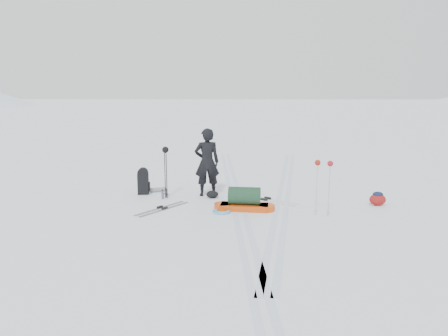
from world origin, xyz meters
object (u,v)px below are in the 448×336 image
(ski_poles_black, at_px, (165,156))
(skier, at_px, (207,162))
(expedition_rucksack, at_px, (145,182))
(pulk_sled, at_px, (244,201))

(ski_poles_black, bearing_deg, skier, 12.02)
(skier, height_order, expedition_rucksack, skier)
(pulk_sled, height_order, ski_poles_black, ski_poles_black)
(skier, distance_m, pulk_sled, 1.93)
(skier, height_order, ski_poles_black, skier)
(skier, height_order, pulk_sled, skier)
(skier, distance_m, expedition_rucksack, 1.91)
(skier, xyz_separation_m, ski_poles_black, (-1.12, -0.30, 0.22))
(expedition_rucksack, bearing_deg, pulk_sled, -34.38)
(expedition_rucksack, xyz_separation_m, ski_poles_black, (0.69, -0.43, 0.83))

